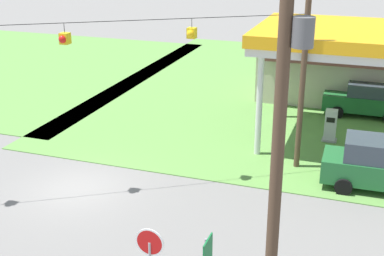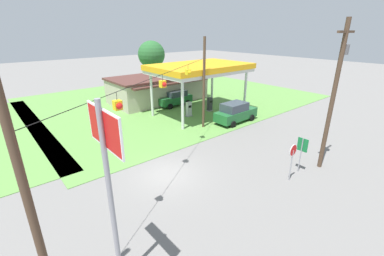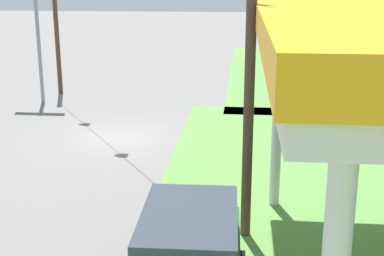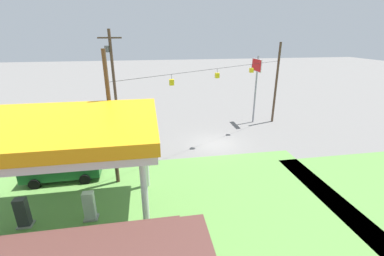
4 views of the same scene
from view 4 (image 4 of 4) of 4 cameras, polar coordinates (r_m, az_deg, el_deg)
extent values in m
plane|color=slate|center=(22.94, 5.11, -3.52)|extent=(160.00, 160.00, 0.00)
cube|color=silver|center=(13.50, -30.60, -1.59)|extent=(10.30, 6.60, 0.35)
cube|color=orange|center=(13.37, -30.94, 0.21)|extent=(10.50, 6.80, 0.55)
cylinder|color=silver|center=(16.03, -10.28, -5.51)|extent=(0.28, 0.28, 4.65)
cylinder|color=silver|center=(11.39, -10.24, -17.22)|extent=(0.28, 0.28, 4.65)
cube|color=#512D28|center=(10.73, -35.13, -20.37)|extent=(10.94, 0.70, 0.20)
cube|color=gray|center=(15.28, -21.45, -18.14)|extent=(0.71, 0.56, 0.12)
cube|color=silver|center=(14.80, -21.86, -15.64)|extent=(0.55, 0.40, 1.51)
cube|color=black|center=(14.81, -21.85, -14.20)|extent=(0.39, 0.03, 0.24)
cube|color=gray|center=(16.27, -32.96, -17.67)|extent=(0.71, 0.56, 0.12)
cube|color=#333338|center=(15.83, -33.54, -15.29)|extent=(0.55, 0.40, 1.51)
cube|color=black|center=(15.84, -33.45, -13.96)|extent=(0.39, 0.03, 0.24)
cube|color=#1E602D|center=(19.26, -26.76, -7.96)|extent=(4.88, 1.95, 0.93)
cube|color=#333D47|center=(18.82, -26.33, -5.58)|extent=(2.70, 1.76, 0.82)
cylinder|color=black|center=(19.18, -31.61, -10.59)|extent=(0.68, 0.23, 0.68)
cylinder|color=black|center=(20.74, -29.92, -8.00)|extent=(0.68, 0.23, 0.68)
cylinder|color=black|center=(18.29, -22.69, -10.48)|extent=(0.68, 0.23, 0.68)
cylinder|color=black|center=(19.92, -21.71, -7.75)|extent=(0.68, 0.23, 0.68)
cylinder|color=#99999E|center=(27.09, -9.41, 2.41)|extent=(0.08, 0.08, 2.10)
cylinder|color=white|center=(26.79, -9.54, 4.55)|extent=(0.80, 0.03, 0.80)
cylinder|color=red|center=(26.79, -9.54, 4.55)|extent=(0.70, 0.03, 0.70)
cylinder|color=gray|center=(28.37, 13.92, 8.14)|extent=(0.18, 0.18, 7.12)
cube|color=white|center=(27.93, 14.19, 13.39)|extent=(0.06, 2.36, 1.29)
cube|color=red|center=(27.93, 14.19, 13.39)|extent=(0.07, 2.24, 1.17)
cylinder|color=gray|center=(26.91, -12.56, 2.41)|extent=(0.07, 0.07, 2.40)
cube|color=#146B33|center=(26.70, -12.79, 3.93)|extent=(0.04, 0.70, 0.90)
cylinder|color=#4C3828|center=(26.83, -16.94, 9.96)|extent=(0.28, 0.28, 9.66)
cube|color=#4C3828|center=(26.48, -17.86, 18.55)|extent=(2.20, 0.14, 0.14)
cylinder|color=#59595B|center=(26.56, -18.40, 16.32)|extent=(0.44, 0.44, 0.60)
cylinder|color=#4C3828|center=(29.05, 18.20, 9.33)|extent=(0.24, 0.24, 8.44)
cylinder|color=#4C3828|center=(16.23, -17.48, 1.40)|extent=(0.24, 0.24, 8.44)
cylinder|color=black|center=(21.18, 5.67, 13.02)|extent=(15.76, 10.02, 0.02)
cylinder|color=black|center=(24.83, 13.14, 13.24)|extent=(0.02, 0.02, 0.35)
cube|color=yellow|center=(24.87, 13.07, 12.38)|extent=(0.32, 0.32, 0.40)
sphere|color=red|center=(25.03, 12.92, 12.44)|extent=(0.28, 0.28, 0.28)
cylinder|color=black|center=(21.21, 5.65, 12.55)|extent=(0.02, 0.02, 0.35)
cube|color=yellow|center=(21.26, 5.62, 11.55)|extent=(0.32, 0.32, 0.40)
sphere|color=red|center=(21.42, 5.50, 11.62)|extent=(0.28, 0.28, 0.28)
cylinder|color=black|center=(18.06, -4.59, 11.26)|extent=(0.02, 0.02, 0.35)
cube|color=yellow|center=(18.13, -4.56, 10.09)|extent=(0.32, 0.32, 0.40)
sphere|color=yellow|center=(18.29, -4.61, 10.18)|extent=(0.28, 0.28, 0.28)
camera|label=1|loc=(37.07, -18.72, 20.06)|focal=50.00mm
camera|label=2|loc=(35.41, 13.88, 19.24)|focal=24.00mm
camera|label=3|loc=(21.25, -51.90, 4.10)|focal=50.00mm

